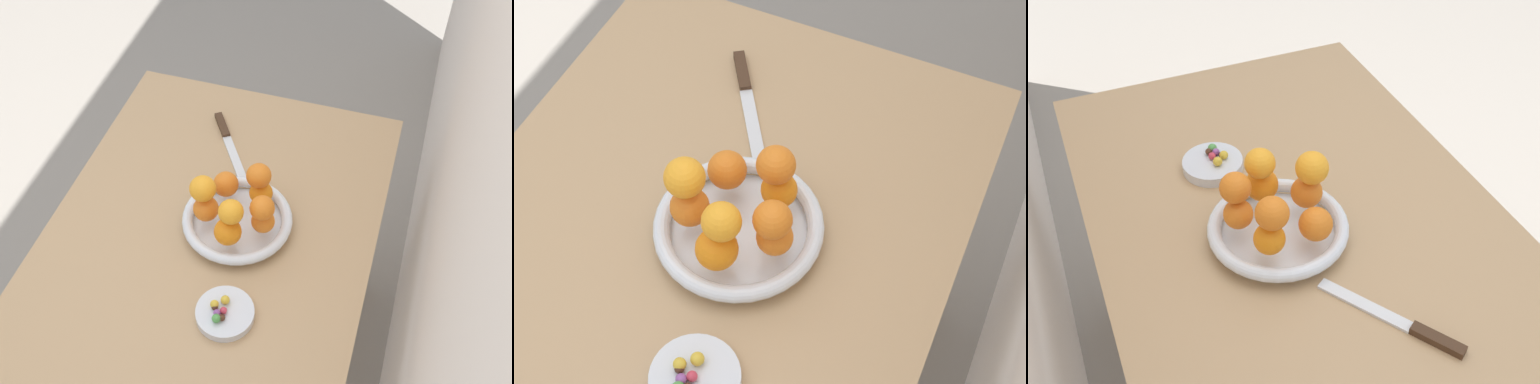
% 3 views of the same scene
% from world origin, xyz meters
% --- Properties ---
extents(dining_table, '(1.10, 0.76, 0.74)m').
position_xyz_m(dining_table, '(0.00, 0.00, 0.65)').
color(dining_table, tan).
rests_on(dining_table, ground_plane).
extents(fruit_bowl, '(0.26, 0.26, 0.04)m').
position_xyz_m(fruit_bowl, '(-0.07, 0.06, 0.76)').
color(fruit_bowl, silver).
rests_on(fruit_bowl, dining_table).
extents(candy_dish, '(0.13, 0.13, 0.02)m').
position_xyz_m(candy_dish, '(0.16, 0.10, 0.75)').
color(candy_dish, silver).
rests_on(candy_dish, dining_table).
extents(orange_0, '(0.06, 0.06, 0.06)m').
position_xyz_m(orange_0, '(-0.00, 0.06, 0.81)').
color(orange_0, orange).
rests_on(orange_0, fruit_bowl).
extents(orange_1, '(0.05, 0.05, 0.05)m').
position_xyz_m(orange_1, '(-0.05, 0.12, 0.81)').
color(orange_1, orange).
rests_on(orange_1, fruit_bowl).
extents(orange_2, '(0.06, 0.06, 0.06)m').
position_xyz_m(orange_2, '(-0.13, 0.10, 0.81)').
color(orange_2, orange).
rests_on(orange_2, fruit_bowl).
extents(orange_3, '(0.06, 0.06, 0.06)m').
position_xyz_m(orange_3, '(-0.13, 0.01, 0.81)').
color(orange_3, orange).
rests_on(orange_3, fruit_bowl).
extents(orange_4, '(0.06, 0.06, 0.06)m').
position_xyz_m(orange_4, '(-0.05, -0.01, 0.81)').
color(orange_4, orange).
rests_on(orange_4, fruit_bowl).
extents(orange_5, '(0.06, 0.06, 0.06)m').
position_xyz_m(orange_5, '(-0.01, 0.06, 0.87)').
color(orange_5, orange).
rests_on(orange_5, orange_0).
extents(orange_6, '(0.06, 0.06, 0.06)m').
position_xyz_m(orange_6, '(-0.05, 0.12, 0.86)').
color(orange_6, orange).
rests_on(orange_6, orange_1).
extents(orange_7, '(0.06, 0.06, 0.06)m').
position_xyz_m(orange_7, '(-0.13, 0.09, 0.87)').
color(orange_7, orange).
rests_on(orange_7, orange_2).
extents(orange_8, '(0.06, 0.06, 0.06)m').
position_xyz_m(orange_8, '(-0.06, -0.02, 0.87)').
color(orange_8, orange).
rests_on(orange_8, orange_4).
extents(candy_ball_0, '(0.02, 0.02, 0.02)m').
position_xyz_m(candy_ball_0, '(0.16, 0.08, 0.77)').
color(candy_ball_0, gold).
rests_on(candy_ball_0, candy_dish).
extents(candy_ball_2, '(0.02, 0.02, 0.02)m').
position_xyz_m(candy_ball_2, '(0.14, 0.10, 0.77)').
color(candy_ball_2, gold).
rests_on(candy_ball_2, candy_dish).
extents(candy_ball_3, '(0.02, 0.02, 0.02)m').
position_xyz_m(candy_ball_3, '(0.17, 0.10, 0.77)').
color(candy_ball_3, '#C6384C').
rests_on(candy_ball_3, candy_dish).
extents(candy_ball_4, '(0.02, 0.02, 0.02)m').
position_xyz_m(candy_ball_4, '(0.18, 0.09, 0.77)').
color(candy_ball_4, '#8C4C99').
rests_on(candy_ball_4, candy_dish).
extents(candy_ball_6, '(0.01, 0.01, 0.01)m').
position_xyz_m(candy_ball_6, '(0.17, 0.08, 0.77)').
color(candy_ball_6, '#472819').
rests_on(candy_ball_6, candy_dish).
extents(knife, '(0.23, 0.16, 0.01)m').
position_xyz_m(knife, '(-0.33, -0.05, 0.75)').
color(knife, '#3F2819').
rests_on(knife, dining_table).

